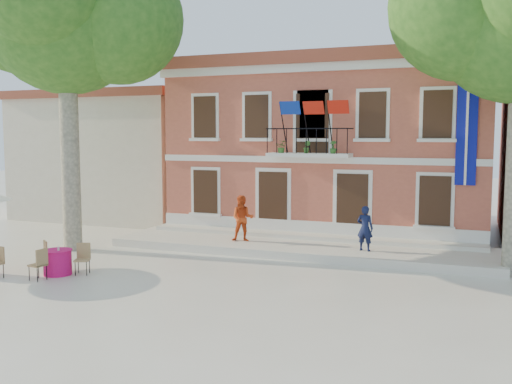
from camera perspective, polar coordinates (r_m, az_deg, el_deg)
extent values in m
plane|color=beige|center=(17.87, -6.03, -8.12)|extent=(90.00, 90.00, 0.00)
cube|color=#C15D45|center=(26.11, 8.02, 4.00)|extent=(13.00, 8.00, 7.00)
cube|color=brown|center=(26.26, 8.14, 12.21)|extent=(13.50, 8.50, 0.50)
cube|color=silver|center=(22.42, 5.77, 12.33)|extent=(13.30, 0.35, 0.35)
cube|color=silver|center=(21.80, 5.33, 3.70)|extent=(3.20, 0.90, 0.15)
cube|color=black|center=(21.40, 5.05, 6.34)|extent=(3.20, 0.04, 0.04)
cube|color=#0D1492|center=(21.34, 20.33, 5.47)|extent=(0.70, 0.05, 3.60)
cube|color=navy|center=(21.36, 2.46, 8.37)|extent=(0.76, 0.27, 0.47)
cube|color=#B6190C|center=(21.09, 4.80, 8.39)|extent=(0.76, 0.29, 0.47)
cube|color=#B6190C|center=(20.85, 7.20, 8.39)|extent=(0.76, 0.27, 0.47)
imported|color=#26591E|center=(21.80, 2.58, 4.54)|extent=(0.43, 0.37, 0.48)
imported|color=#26591E|center=(21.50, 5.11, 4.51)|extent=(0.26, 0.21, 0.48)
imported|color=#26591E|center=(21.25, 7.71, 4.47)|extent=(0.27, 0.27, 0.48)
cube|color=beige|center=(31.69, -12.26, 3.32)|extent=(9.00, 9.00, 6.00)
cube|color=brown|center=(31.72, -12.39, 9.11)|extent=(9.40, 9.40, 0.40)
cube|color=silver|center=(21.09, 4.38, -5.54)|extent=(14.00, 3.40, 0.30)
cylinder|color=#A59E84|center=(22.00, -18.10, 4.00)|extent=(0.68, 0.68, 7.42)
sphere|color=#225019|center=(22.43, -18.52, 16.82)|extent=(5.94, 5.94, 5.94)
imported|color=#101738|center=(19.91, 10.85, -3.59)|extent=(0.62, 0.46, 1.56)
imported|color=#CE4418|center=(21.27, -1.36, -2.66)|extent=(0.99, 0.87, 1.72)
cylinder|color=#DF155F|center=(18.58, -19.23, -6.68)|extent=(0.84, 0.84, 0.75)
cylinder|color=#DF155F|center=(18.50, -19.27, -5.52)|extent=(0.90, 0.90, 0.02)
cube|color=#A08550|center=(18.07, -21.00, -6.77)|extent=(0.47, 0.47, 0.95)
cube|color=#A08550|center=(18.35, -16.99, -6.45)|extent=(0.55, 0.55, 0.95)
cube|color=#A08550|center=(19.28, -19.73, -5.95)|extent=(0.59, 0.59, 0.95)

